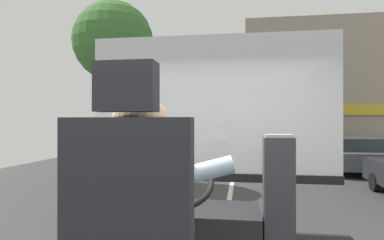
{
  "coord_description": "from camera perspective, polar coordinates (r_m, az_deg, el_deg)",
  "views": [
    {
      "loc": [
        0.3,
        -1.7,
        1.84
      ],
      "look_at": [
        -0.21,
        1.68,
        1.85
      ],
      "focal_mm": 30.93,
      "sensor_mm": 36.0,
      "label": 1
    }
  ],
  "objects": [
    {
      "name": "windshield_panel",
      "position": [
        3.34,
        3.5,
        -0.66
      ],
      "size": [
        2.5,
        0.08,
        1.48
      ],
      "color": "white"
    },
    {
      "name": "bus_driver",
      "position": [
        1.48,
        -8.07,
        -14.51
      ],
      "size": [
        0.77,
        0.59,
        0.76
      ],
      "color": "#282833",
      "rests_on": "driver_seat"
    },
    {
      "name": "parked_car_green",
      "position": [
        18.68,
        21.13,
        -3.54
      ],
      "size": [
        1.92,
        4.34,
        1.46
      ],
      "color": "#195633",
      "rests_on": "ground"
    },
    {
      "name": "ground",
      "position": [
        10.67,
        7.0,
        -10.28
      ],
      "size": [
        18.0,
        44.0,
        0.06
      ],
      "color": "#343434"
    },
    {
      "name": "parked_car_silver",
      "position": [
        24.09,
        18.62,
        -2.94
      ],
      "size": [
        1.99,
        3.9,
        1.34
      ],
      "color": "silver",
      "rests_on": "ground"
    },
    {
      "name": "steering_console",
      "position": [
        2.7,
        -0.65,
        -18.66
      ],
      "size": [
        1.1,
        0.97,
        0.8
      ],
      "color": "black",
      "rests_on": "bus_floor"
    },
    {
      "name": "shop_building",
      "position": [
        21.95,
        22.61,
        4.85
      ],
      "size": [
        10.2,
        5.54,
        7.55
      ],
      "color": "gray",
      "rests_on": "ground"
    },
    {
      "name": "fare_box",
      "position": [
        2.47,
        14.67,
        -13.86
      ],
      "size": [
        0.21,
        0.21,
        0.98
      ],
      "color": "#333338",
      "rests_on": "bus_floor"
    },
    {
      "name": "parked_car_charcoal",
      "position": [
        13.65,
        25.62,
        -5.22
      ],
      "size": [
        1.88,
        4.17,
        1.25
      ],
      "color": "#474C51",
      "rests_on": "ground"
    },
    {
      "name": "street_tree",
      "position": [
        10.58,
        -13.41,
        12.83
      ],
      "size": [
        2.42,
        2.42,
        5.48
      ],
      "color": "#4C3828",
      "rests_on": "ground"
    }
  ]
}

